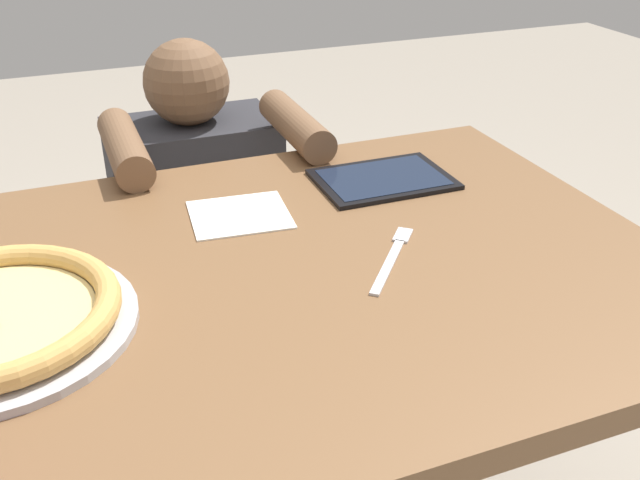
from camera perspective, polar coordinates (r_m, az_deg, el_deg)
name	(u,v)px	position (r m, az deg, el deg)	size (l,w,h in m)	color
dining_table	(277,334)	(1.12, -3.44, -7.42)	(1.18, 0.84, 0.75)	brown
paper_napkin	(241,215)	(1.20, -6.27, 2.00)	(0.16, 0.14, 0.00)	white
fork	(393,256)	(1.08, 5.75, -1.25)	(0.14, 0.17, 0.00)	silver
tablet	(383,179)	(1.33, 4.98, 4.79)	(0.24, 0.17, 0.01)	black
diner_seated	(202,247)	(1.81, -9.27, -0.57)	(0.41, 0.52, 0.92)	#333847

